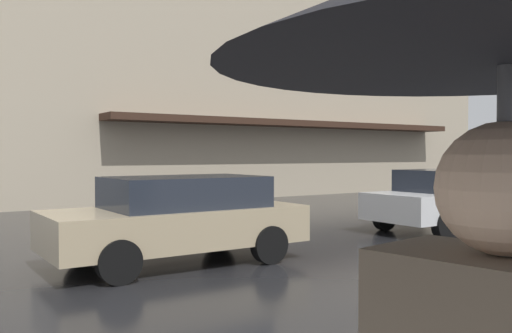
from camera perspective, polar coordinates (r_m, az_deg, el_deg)
name	(u,v)px	position (r m, az deg, el deg)	size (l,w,h in m)	color
car_champagne	(179,217)	(8.84, -8.13, -5.30)	(1.85, 4.10, 1.41)	tan
car_white	(450,198)	(13.38, 19.81, -3.11)	(1.85, 4.10, 1.41)	silver
pedestrian_with_floral_umbrella	(498,194)	(0.97, 24.17, -2.71)	(0.96, 0.96, 1.99)	#6B5B4C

